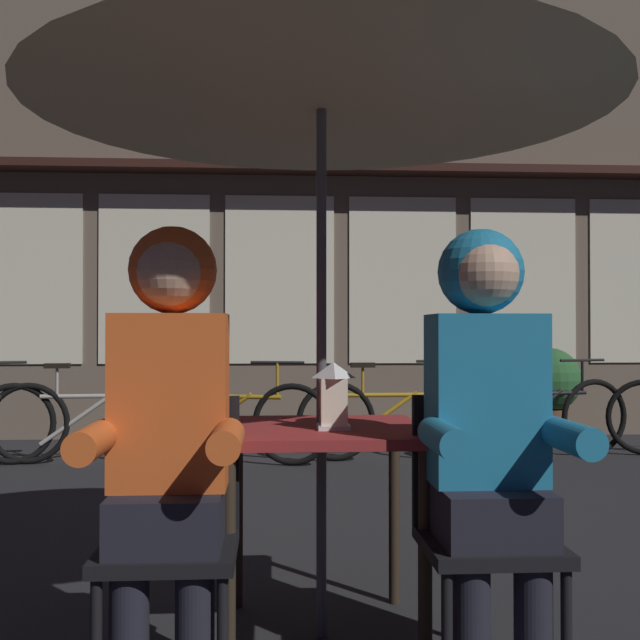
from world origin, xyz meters
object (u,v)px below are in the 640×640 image
Objects in this scene: bicycle_fourth at (396,419)px; chair_right at (483,520)px; cafe_table at (321,455)px; bicycle_second at (93,420)px; bicycle_fifth at (543,417)px; person_left_hooded at (169,409)px; person_right_hooded at (488,407)px; chair_left at (171,525)px; potted_plant at (549,388)px; lantern at (333,394)px; patio_umbrella at (321,57)px; bicycle_third at (230,421)px.

chair_right is at bearing -95.46° from bicycle_fourth.
bicycle_second is (-1.64, 3.70, -0.29)m from cafe_table.
chair_right is 0.53× the size of bicycle_fifth.
chair_right is at bearing 3.39° from person_left_hooded.
bicycle_fifth is at bearing 60.09° from cafe_table.
person_left_hooded is 0.96m from person_right_hooded.
chair_left is 0.62× the size of person_left_hooded.
person_right_hooded is (0.48, -0.43, 0.21)m from cafe_table.
chair_left is 5.60m from potted_plant.
patio_umbrella is at bearing 113.50° from lantern.
bicycle_second is 1.02× the size of bicycle_third.
lantern reaches higher than cafe_table.
chair_left is at bearing -74.13° from bicycle_second.
cafe_table is 3.63m from bicycle_third.
lantern reaches higher than potted_plant.
cafe_table is 0.80× the size of potted_plant.
person_left_hooded is 0.83× the size of bicycle_second.
person_right_hooded is 0.83× the size of bicycle_second.
patio_umbrella is 1.38× the size of bicycle_second.
chair_right is at bearing -37.55° from cafe_table.
bicycle_third is 3.07m from potted_plant.
person_left_hooded is 4.03m from bicycle_third.
bicycle_fifth is 0.78m from potted_plant.
potted_plant reaches higher than bicycle_third.
chair_left is 0.96m from chair_right.
chair_right is at bearing -32.75° from lantern.
lantern reaches higher than bicycle_second.
chair_left is 1.03m from person_right_hooded.
bicycle_third is 1.38m from bicycle_fourth.
patio_umbrella is at bearing 0.00° from cafe_table.
chair_right is (0.44, -0.29, -0.37)m from lantern.
cafe_table is 0.62m from chair_right.
bicycle_fifth is at bearing 57.35° from chair_left.
lantern is 0.17× the size of person_right_hooded.
patio_umbrella is at bearing -119.91° from bicycle_fifth.
cafe_table is 4.06m from bicycle_second.
chair_right is 4.07m from bicycle_third.
lantern reaches higher than chair_left.
patio_umbrella is 1.37× the size of bicycle_fourth.
lantern is 0.25× the size of potted_plant.
bicycle_fourth is at bearing 76.71° from patio_umbrella.
lantern reaches higher than chair_right.
bicycle_second is (-1.16, 4.07, -0.14)m from chair_left.
patio_umbrella is 4.62m from bicycle_fifth.
bicycle_second is at bearing 117.16° from person_right_hooded.
person_right_hooded is at bearing -112.08° from potted_plant.
chair_left is at bearing 90.00° from person_left_hooded.
potted_plant is (2.40, 4.49, -0.32)m from lantern.
person_right_hooded is (0.00, -0.06, 0.36)m from chair_right.
chair_left is (-0.48, -0.37, -0.15)m from cafe_table.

